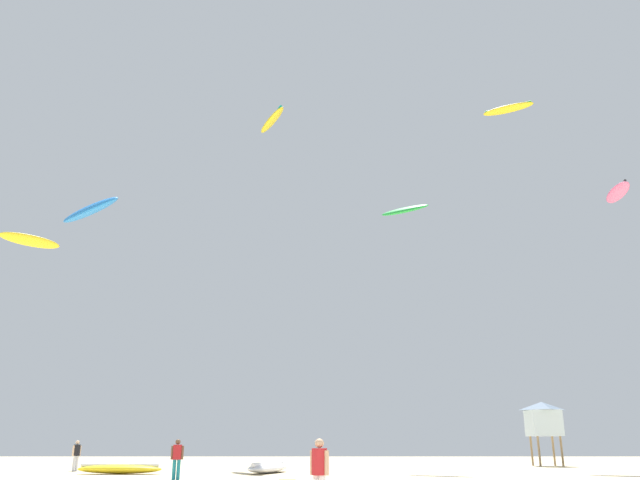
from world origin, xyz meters
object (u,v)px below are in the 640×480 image
object	(u,v)px
person_foreground	(321,468)
kite_aloft_2	(509,109)
kite_aloft_5	(32,241)
kite_grounded_near	(121,469)
person_left	(179,456)
kite_aloft_4	(91,210)
lifeguard_tower	(545,418)
kite_aloft_1	(406,210)
kite_grounded_mid	(269,468)
kite_aloft_0	(619,192)
person_right	(78,453)
kite_aloft_3	(273,120)

from	to	relation	value
person_foreground	kite_aloft_2	distance (m)	39.08
person_foreground	kite_aloft_5	size ratio (longest dim) A/B	0.46
kite_grounded_near	person_foreground	bearing A→B (deg)	-60.34
person_left	kite_aloft_5	bearing A→B (deg)	-129.68
kite_aloft_2	kite_aloft_4	world-z (taller)	kite_aloft_2
lifeguard_tower	kite_aloft_4	size ratio (longest dim) A/B	0.99
lifeguard_tower	kite_aloft_4	bearing A→B (deg)	-146.43
kite_grounded_near	kite_aloft_1	size ratio (longest dim) A/B	1.28
kite_grounded_mid	kite_aloft_5	xyz separation A→B (m)	(-15.71, 3.34, 13.42)
kite_grounded_near	person_left	bearing A→B (deg)	-51.08
kite_aloft_2	kite_grounded_near	bearing A→B (deg)	-159.70
kite_aloft_0	kite_grounded_near	bearing A→B (deg)	178.95
kite_aloft_1	kite_aloft_2	world-z (taller)	kite_aloft_2
person_left	kite_aloft_4	world-z (taller)	kite_aloft_4
kite_aloft_0	kite_aloft_5	bearing A→B (deg)	171.98
person_right	kite_aloft_2	size ratio (longest dim) A/B	0.42
lifeguard_tower	kite_aloft_5	bearing A→B (deg)	-168.96
person_foreground	kite_aloft_1	bearing A→B (deg)	-156.24
person_left	kite_aloft_0	size ratio (longest dim) A/B	0.51
kite_aloft_1	kite_aloft_3	world-z (taller)	kite_aloft_3
kite_aloft_5	kite_aloft_3	bearing A→B (deg)	25.40
kite_aloft_2	kite_aloft_3	distance (m)	18.38
kite_grounded_near	kite_aloft_4	bearing A→B (deg)	-96.01
kite_aloft_3	kite_aloft_0	bearing A→B (deg)	-29.89
kite_grounded_near	kite_aloft_5	size ratio (longest dim) A/B	1.23
kite_grounded_mid	kite_aloft_0	size ratio (longest dim) A/B	1.45
kite_grounded_near	person_right	bearing A→B (deg)	136.38
person_foreground	kite_aloft_3	bearing A→B (deg)	-134.82
lifeguard_tower	kite_grounded_mid	bearing A→B (deg)	-151.05
person_foreground	kite_aloft_3	world-z (taller)	kite_aloft_3
lifeguard_tower	kite_aloft_4	xyz separation A→B (m)	(-25.85, -17.15, 8.65)
lifeguard_tower	kite_aloft_3	distance (m)	29.89
kite_aloft_4	kite_aloft_5	xyz separation A→B (m)	(-7.76, 10.60, 1.97)
kite_aloft_1	lifeguard_tower	bearing A→B (deg)	32.36
person_foreground	kite_aloft_1	size ratio (longest dim) A/B	0.48
kite_aloft_4	kite_aloft_0	bearing A→B (deg)	11.60
person_left	kite_grounded_mid	xyz separation A→B (m)	(3.43, 5.92, -0.70)
person_right	kite_aloft_1	world-z (taller)	kite_aloft_1
kite_aloft_1	kite_aloft_5	xyz separation A→B (m)	(-23.92, -0.42, -2.22)
person_right	kite_aloft_1	size ratio (longest dim) A/B	0.48
person_left	kite_aloft_3	bearing A→B (deg)	169.33
kite_grounded_near	kite_aloft_2	size ratio (longest dim) A/B	1.12
person_right	kite_aloft_0	distance (m)	33.55
kite_aloft_4	person_left	bearing A→B (deg)	16.50
person_foreground	kite_aloft_0	bearing A→B (deg)	173.00
lifeguard_tower	kite_aloft_0	world-z (taller)	kite_aloft_0
kite_aloft_0	kite_aloft_5	distance (m)	35.57
kite_aloft_1	kite_aloft_5	world-z (taller)	kite_aloft_1
lifeguard_tower	kite_aloft_1	distance (m)	17.22
kite_grounded_mid	lifeguard_tower	bearing A→B (deg)	28.95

